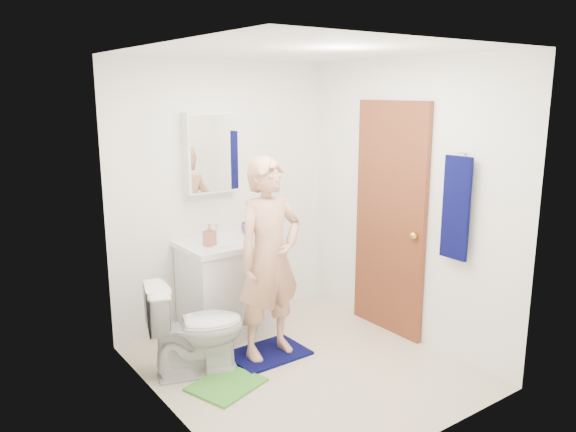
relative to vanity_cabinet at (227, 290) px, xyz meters
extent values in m
cube|color=beige|center=(0.15, -0.91, -0.41)|extent=(2.20, 2.40, 0.02)
cube|color=white|center=(0.15, -0.91, 2.01)|extent=(2.20, 2.40, 0.02)
cube|color=white|center=(0.15, 0.30, 0.80)|extent=(2.20, 0.02, 2.40)
cube|color=white|center=(0.15, -2.12, 0.80)|extent=(2.20, 0.02, 2.40)
cube|color=white|center=(-0.96, -0.91, 0.80)|extent=(0.02, 2.40, 2.40)
cube|color=white|center=(1.26, -0.91, 0.80)|extent=(0.02, 2.40, 2.40)
cube|color=white|center=(0.00, 0.00, 0.00)|extent=(0.75, 0.55, 0.80)
cube|color=white|center=(0.00, 0.00, 0.43)|extent=(0.79, 0.59, 0.05)
cylinder|color=white|center=(0.00, 0.00, 0.44)|extent=(0.40, 0.40, 0.03)
cylinder|color=silver|center=(0.00, 0.18, 0.51)|extent=(0.03, 0.03, 0.12)
cube|color=white|center=(0.00, 0.22, 1.20)|extent=(0.50, 0.12, 0.70)
cube|color=white|center=(0.00, 0.16, 1.20)|extent=(0.46, 0.01, 0.66)
cube|color=brown|center=(1.22, -0.76, 0.62)|extent=(0.05, 0.80, 2.05)
sphere|color=gold|center=(1.18, -1.08, 0.55)|extent=(0.07, 0.07, 0.07)
cube|color=#070841|center=(1.18, -1.48, 0.85)|extent=(0.03, 0.24, 0.80)
cylinder|color=silver|center=(1.22, -1.48, 1.27)|extent=(0.06, 0.02, 0.02)
imported|color=white|center=(-0.57, -0.51, -0.03)|extent=(0.81, 0.60, 0.74)
cube|color=#070841|center=(0.04, -0.59, -0.39)|extent=(0.62, 0.45, 0.02)
cube|color=green|center=(-0.49, -0.82, -0.39)|extent=(0.59, 0.54, 0.02)
imported|color=#BC6B57|center=(-0.19, -0.05, 0.54)|extent=(0.11, 0.11, 0.19)
imported|color=#763F8B|center=(0.29, 0.11, 0.50)|extent=(0.15, 0.15, 0.10)
imported|color=tan|center=(0.05, -0.60, 0.43)|extent=(0.61, 0.41, 1.62)
camera|label=1|loc=(-2.31, -4.15, 1.73)|focal=35.00mm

